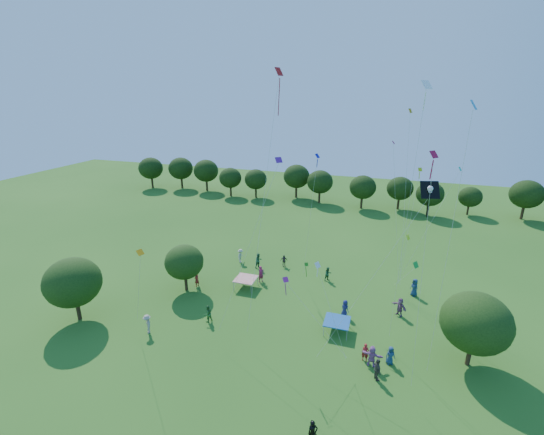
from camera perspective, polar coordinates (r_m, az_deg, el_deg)
The scene contains 39 objects.
near_tree_west at distance 37.95m, azimuth -28.79°, elevation -8.91°, with size 4.98×4.98×6.13m.
near_tree_north at distance 39.43m, azimuth -13.61°, elevation -6.80°, with size 4.04×4.04×5.13m.
near_tree_east at distance 32.20m, azimuth 29.35°, elevation -14.19°, with size 5.08×5.08×6.12m.
treeline at distance 69.30m, azimuth 9.21°, elevation 5.48°, with size 88.01×8.77×6.77m.
tent_red_stripe at distance 39.95m, azimuth -4.15°, elevation -9.58°, with size 2.20×2.20×1.10m.
tent_blue at distance 33.82m, azimuth 10.17°, elevation -15.74°, with size 2.20×2.20×1.10m.
man_in_black at distance 25.47m, azimuth 6.40°, elevation -30.52°, with size 0.63×0.41×1.70m, color black.
crowd_person_0 at distance 41.20m, azimuth 21.44°, elevation -10.17°, with size 0.94×0.51×1.90m, color navy.
crowd_person_1 at distance 31.39m, azimuth 14.42°, elevation -19.83°, with size 0.58×0.37×1.54m, color maroon.
crowd_person_2 at distance 35.17m, azimuth -10.04°, elevation -14.62°, with size 0.82×0.44×1.67m, color #2E662B.
crowd_person_3 at distance 35.00m, azimuth -18.95°, elevation -15.53°, with size 1.18×0.53×1.80m, color #AC9E8A.
crowd_person_4 at distance 44.48m, azimuth 1.88°, elevation -6.79°, with size 0.88×0.40×1.50m, color #433735.
crowd_person_5 at distance 37.45m, azimuth 19.41°, elevation -13.09°, with size 1.70×0.61×1.82m, color #864E75.
crowd_person_6 at distance 31.64m, azimuth 18.08°, elevation -19.88°, with size 0.76×0.41×1.55m, color navy.
crowd_person_7 at distance 41.03m, azimuth -11.73°, elevation -9.51°, with size 0.60×0.39×1.61m, color maroon.
crowd_person_8 at distance 41.75m, azimuth 8.78°, elevation -8.75°, with size 0.81×0.44×1.64m, color #23532F.
crowd_person_9 at distance 45.57m, azimuth -4.95°, elevation -6.01°, with size 1.16×0.52×1.77m, color beige.
crowd_person_10 at distance 29.92m, azimuth 16.18°, elevation -21.95°, with size 1.07×0.49×1.82m, color #423E35.
crowd_person_11 at distance 31.00m, azimuth 15.40°, elevation -20.24°, with size 1.65×0.59×1.77m, color #AF66AA.
crowd_person_12 at distance 36.06m, azimuth 11.37°, elevation -13.77°, with size 0.83×0.45×1.68m, color navy.
crowd_person_13 at distance 41.02m, azimuth -1.73°, elevation -8.86°, with size 0.70×0.45×1.89m, color #9B1C46.
crowd_person_14 at distance 44.10m, azimuth -2.10°, elevation -6.78°, with size 0.92×0.50×1.86m, color #265934.
pirate_kite at distance 25.96m, azimuth 23.20°, elevation 3.47°, with size 7.14×3.27×13.35m.
red_high_kite at distance 30.40m, azimuth 0.29°, elevation 15.23°, with size 1.01×6.76×20.75m.
small_kite_0 at distance 22.85m, azimuth 23.19°, elevation -0.24°, with size 0.96×0.57×15.86m.
small_kite_1 at distance 28.98m, azimuth -20.07°, elevation -7.55°, with size 3.80×3.11×8.32m.
small_kite_2 at distance 38.57m, azimuth 20.42°, elevation -3.74°, with size 0.54×0.60×5.55m.
small_kite_3 at distance 38.98m, azimuth 21.48°, elevation -7.11°, with size 2.06×0.72×2.98m.
small_kite_4 at distance 37.39m, azimuth 6.67°, elevation 5.53°, with size 1.12×1.03×13.05m.
small_kite_5 at distance 28.10m, azimuth -1.37°, elevation 2.06°, with size 4.53×3.45×14.24m.
small_kite_6 at distance 26.85m, azimuth 7.92°, elevation -10.10°, with size 2.75×0.71×7.39m.
small_kite_7 at distance 37.89m, azimuth 25.00°, elevation 1.96°, with size 4.32×0.55×12.45m.
small_kite_8 at distance 37.11m, azimuth 18.75°, elevation 4.07°, with size 2.18×0.44×14.58m.
small_kite_9 at distance 39.01m, azimuth 20.45°, elevation 8.21°, with size 1.09×4.23×17.34m.
small_kite_10 at distance 36.54m, azimuth 21.28°, elevation 1.87°, with size 0.85×0.81×12.42m.
small_kite_11 at distance 36.98m, azimuth 5.33°, elevation -7.87°, with size 1.22×3.19×2.90m.
small_kite_12 at distance 23.40m, azimuth 27.45°, elevation 5.16°, with size 0.51×1.36×18.51m.
small_kite_13 at distance 27.58m, azimuth 3.77°, elevation -12.03°, with size 5.15×0.50×5.96m.
small_kite_14 at distance 26.47m, azimuth 21.96°, elevation 10.99°, with size 0.82×0.96×19.60m.
Camera 1 is at (8.12, -11.25, 20.23)m, focal length 24.00 mm.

